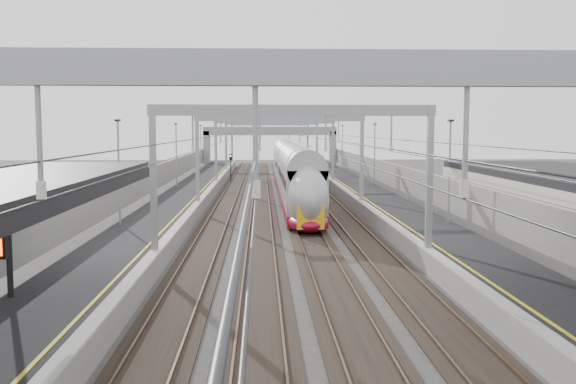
{
  "coord_description": "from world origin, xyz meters",
  "views": [
    {
      "loc": [
        -1.42,
        -7.06,
        6.5
      ],
      "look_at": [
        0.0,
        27.13,
        3.14
      ],
      "focal_mm": 40.0,
      "sensor_mm": 36.0,
      "label": 1
    }
  ],
  "objects": [
    {
      "name": "platform_left",
      "position": [
        -8.0,
        45.0,
        0.5
      ],
      "size": [
        4.0,
        120.0,
        1.0
      ],
      "primitive_type": "cube",
      "color": "black",
      "rests_on": "ground"
    },
    {
      "name": "platform_right",
      "position": [
        8.0,
        45.0,
        0.5
      ],
      "size": [
        4.0,
        120.0,
        1.0
      ],
      "primitive_type": "cube",
      "color": "black",
      "rests_on": "ground"
    },
    {
      "name": "signal_red_far",
      "position": [
        5.4,
        67.14,
        2.42
      ],
      "size": [
        0.32,
        0.32,
        3.48
      ],
      "color": "black",
      "rests_on": "ground"
    },
    {
      "name": "train",
      "position": [
        1.5,
        52.91,
        2.04
      ],
      "size": [
        2.62,
        47.8,
        4.15
      ],
      "color": "maroon",
      "rests_on": "ground"
    },
    {
      "name": "signal_green",
      "position": [
        -5.2,
        71.61,
        2.42
      ],
      "size": [
        0.32,
        0.32,
        3.48
      ],
      "color": "black",
      "rests_on": "ground"
    },
    {
      "name": "signal_red_near",
      "position": [
        3.2,
        69.11,
        2.42
      ],
      "size": [
        0.32,
        0.32,
        3.48
      ],
      "color": "black",
      "rests_on": "ground"
    },
    {
      "name": "wall_left",
      "position": [
        -11.2,
        45.0,
        1.6
      ],
      "size": [
        0.3,
        120.0,
        3.2
      ],
      "primitive_type": "cube",
      "color": "gray",
      "rests_on": "ground"
    },
    {
      "name": "wall_right",
      "position": [
        11.2,
        45.0,
        1.6
      ],
      "size": [
        0.3,
        120.0,
        3.2
      ],
      "primitive_type": "cube",
      "color": "gray",
      "rests_on": "ground"
    },
    {
      "name": "overbridge",
      "position": [
        0.0,
        100.0,
        5.31
      ],
      "size": [
        22.0,
        2.2,
        6.9
      ],
      "color": "gray",
      "rests_on": "ground"
    },
    {
      "name": "overhead_line",
      "position": [
        0.0,
        51.62,
        6.14
      ],
      "size": [
        13.0,
        140.0,
        6.6
      ],
      "color": "gray",
      "rests_on": "platform_left"
    },
    {
      "name": "tracks",
      "position": [
        0.0,
        45.0,
        0.05
      ],
      "size": [
        11.4,
        140.0,
        0.2
      ],
      "color": "black",
      "rests_on": "ground"
    }
  ]
}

